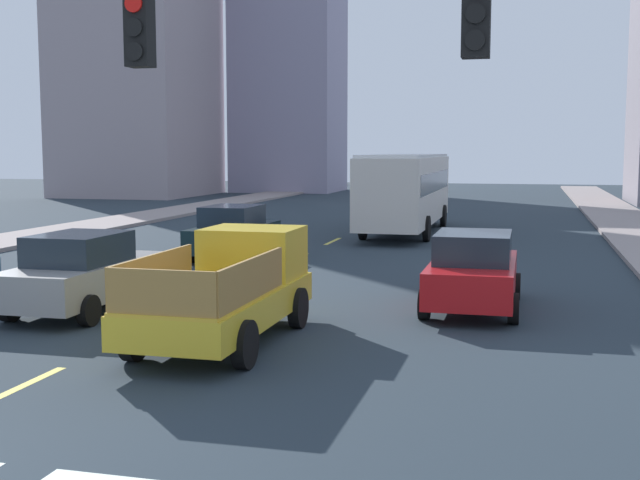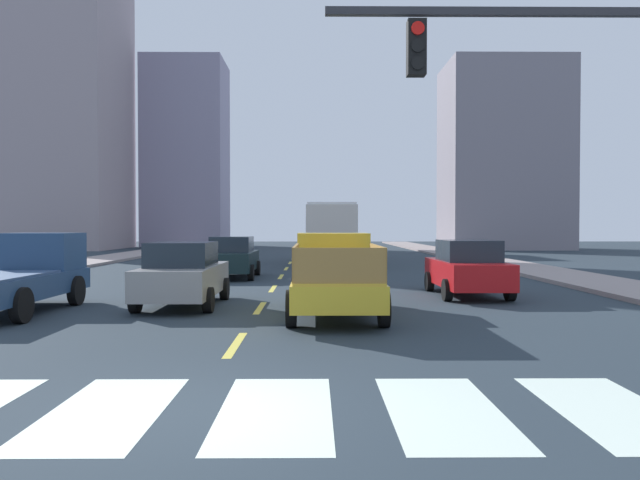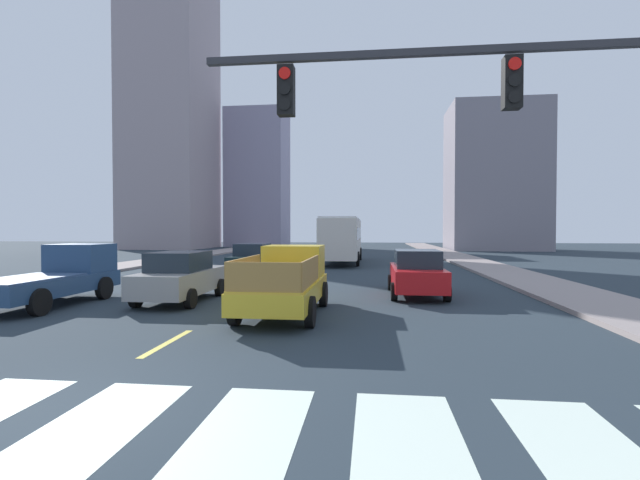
% 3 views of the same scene
% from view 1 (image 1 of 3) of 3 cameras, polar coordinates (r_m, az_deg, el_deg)
% --- Properties ---
extents(lane_dash_0, '(0.16, 2.40, 0.01)m').
position_cam_1_polar(lane_dash_0, '(12.92, -20.60, -9.78)').
color(lane_dash_0, gold).
rests_on(lane_dash_0, ground).
extents(lane_dash_1, '(0.16, 2.40, 0.01)m').
position_cam_1_polar(lane_dash_1, '(17.12, -10.94, -5.56)').
color(lane_dash_1, gold).
rests_on(lane_dash_1, ground).
extents(lane_dash_2, '(0.16, 2.40, 0.01)m').
position_cam_1_polar(lane_dash_2, '(21.66, -5.28, -2.97)').
color(lane_dash_2, gold).
rests_on(lane_dash_2, ground).
extents(lane_dash_3, '(0.16, 2.40, 0.01)m').
position_cam_1_polar(lane_dash_3, '(26.37, -1.62, -1.27)').
color(lane_dash_3, gold).
rests_on(lane_dash_3, ground).
extents(lane_dash_4, '(0.16, 2.40, 0.01)m').
position_cam_1_polar(lane_dash_4, '(31.17, 0.91, -0.09)').
color(lane_dash_4, gold).
rests_on(lane_dash_4, ground).
extents(lane_dash_5, '(0.16, 2.40, 0.01)m').
position_cam_1_polar(lane_dash_5, '(36.03, 2.77, 0.78)').
color(lane_dash_5, gold).
rests_on(lane_dash_5, ground).
extents(lane_dash_6, '(0.16, 2.40, 0.01)m').
position_cam_1_polar(lane_dash_6, '(40.92, 4.18, 1.44)').
color(lane_dash_6, gold).
rests_on(lane_dash_6, ground).
extents(lane_dash_7, '(0.16, 2.40, 0.01)m').
position_cam_1_polar(lane_dash_7, '(45.83, 5.30, 1.96)').
color(lane_dash_7, gold).
rests_on(lane_dash_7, ground).
extents(pickup_stakebed, '(2.18, 5.20, 1.96)m').
position_cam_1_polar(pickup_stakebed, '(15.19, -6.28, -3.41)').
color(pickup_stakebed, gold).
rests_on(pickup_stakebed, ground).
extents(city_bus, '(2.72, 10.80, 3.32)m').
position_cam_1_polar(city_bus, '(34.31, 6.09, 3.74)').
color(city_bus, silver).
rests_on(city_bus, ground).
extents(sedan_near_right, '(2.02, 4.40, 1.72)m').
position_cam_1_polar(sedan_near_right, '(18.09, 10.75, -2.16)').
color(sedan_near_right, red).
rests_on(sedan_near_right, ground).
extents(sedan_mid, '(2.02, 4.40, 1.72)m').
position_cam_1_polar(sedan_mid, '(26.35, -6.10, 0.57)').
color(sedan_mid, black).
rests_on(sedan_mid, ground).
extents(sedan_far, '(2.02, 4.40, 1.72)m').
position_cam_1_polar(sedan_far, '(18.31, -16.38, -2.20)').
color(sedan_far, gray).
rests_on(sedan_far, ground).
extents(traffic_signal_gantry, '(9.35, 0.27, 6.00)m').
position_cam_1_polar(traffic_signal_gantry, '(8.48, 18.85, 10.81)').
color(traffic_signal_gantry, '#2D2D33').
rests_on(traffic_signal_gantry, ground).
extents(block_mid_right, '(8.43, 7.50, 20.06)m').
position_cam_1_polar(block_mid_right, '(69.61, -2.18, 11.74)').
color(block_mid_right, '#908AA2').
rests_on(block_mid_right, ground).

